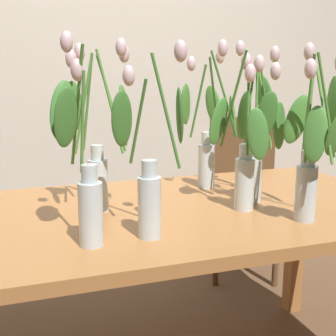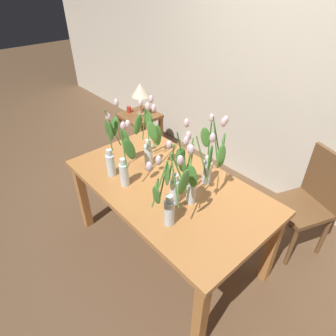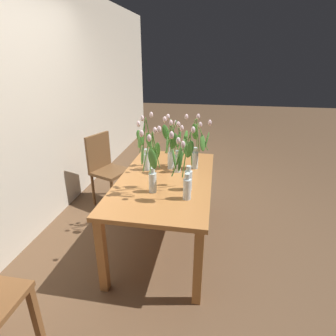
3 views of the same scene
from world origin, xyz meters
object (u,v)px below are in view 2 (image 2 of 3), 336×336
at_px(dining_chair, 311,198).
at_px(tulip_vase_3, 211,159).
at_px(side_table, 140,123).
at_px(tulip_vase_6, 170,197).
at_px(tulip_vase_5, 192,176).
at_px(pillar_candle, 129,110).
at_px(tulip_vase_2, 125,163).
at_px(tulip_vase_4, 149,139).
at_px(tulip_vase_1, 111,152).
at_px(tulip_vase_0, 175,180).
at_px(dining_table, 168,193).
at_px(table_lamp, 140,91).

bearing_deg(dining_chair, tulip_vase_3, -127.75).
bearing_deg(side_table, tulip_vase_6, -31.30).
relative_size(tulip_vase_5, pillar_candle, 7.51).
bearing_deg(tulip_vase_2, tulip_vase_3, 50.60).
xyz_separation_m(tulip_vase_4, pillar_candle, (-1.32, 0.70, -0.39)).
xyz_separation_m(tulip_vase_1, pillar_candle, (-1.22, 0.99, -0.35)).
distance_m(tulip_vase_1, tulip_vase_5, 0.69).
xyz_separation_m(tulip_vase_5, tulip_vase_6, (0.06, -0.25, 0.00)).
distance_m(tulip_vase_0, tulip_vase_1, 0.58).
bearing_deg(tulip_vase_0, dining_table, 153.58).
relative_size(dining_table, tulip_vase_4, 2.77).
height_order(tulip_vase_6, pillar_candle, tulip_vase_6).
height_order(tulip_vase_3, tulip_vase_4, tulip_vase_3).
distance_m(dining_chair, table_lamp, 2.21).
xyz_separation_m(dining_table, tulip_vase_2, (-0.20, -0.23, 0.28)).
bearing_deg(table_lamp, dining_table, -30.03).
xyz_separation_m(tulip_vase_0, pillar_candle, (-1.78, 0.85, -0.33)).
xyz_separation_m(tulip_vase_6, dining_chair, (0.40, 1.21, -0.45)).
xyz_separation_m(tulip_vase_5, table_lamp, (-1.73, 0.87, -0.12)).
distance_m(tulip_vase_1, table_lamp, 1.51).
bearing_deg(tulip_vase_0, tulip_vase_1, -165.89).
relative_size(side_table, table_lamp, 1.38).
relative_size(tulip_vase_6, table_lamp, 1.42).
bearing_deg(tulip_vase_1, tulip_vase_5, 17.18).
relative_size(tulip_vase_1, tulip_vase_4, 1.01).
bearing_deg(tulip_vase_5, dining_chair, 64.33).
bearing_deg(dining_chair, tulip_vase_1, -133.89).
height_order(tulip_vase_5, dining_chair, tulip_vase_5).
relative_size(tulip_vase_4, side_table, 1.05).
bearing_deg(tulip_vase_2, dining_table, 49.18).
distance_m(dining_table, side_table, 1.70).
xyz_separation_m(tulip_vase_3, tulip_vase_5, (0.07, -0.27, 0.02)).
xyz_separation_m(dining_chair, side_table, (-2.20, -0.11, -0.09)).
bearing_deg(tulip_vase_1, tulip_vase_2, -1.41).
bearing_deg(side_table, tulip_vase_5, -25.99).
bearing_deg(dining_table, dining_chair, 52.18).
bearing_deg(tulip_vase_2, tulip_vase_1, 178.59).
height_order(tulip_vase_3, table_lamp, tulip_vase_3).
distance_m(dining_table, tulip_vase_5, 0.42).
xyz_separation_m(tulip_vase_4, table_lamp, (-1.17, 0.78, -0.12)).
height_order(dining_table, dining_chair, dining_chair).
distance_m(tulip_vase_3, dining_chair, 0.97).
distance_m(tulip_vase_1, pillar_candle, 1.61).
bearing_deg(tulip_vase_0, tulip_vase_2, -158.49).
bearing_deg(tulip_vase_1, tulip_vase_0, 14.11).
relative_size(tulip_vase_1, side_table, 1.06).
bearing_deg(tulip_vase_2, tulip_vase_0, 21.51).
height_order(tulip_vase_1, tulip_vase_2, tulip_vase_1).
xyz_separation_m(tulip_vase_4, tulip_vase_5, (0.56, -0.09, -0.01)).
bearing_deg(tulip_vase_3, tulip_vase_4, -159.14).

